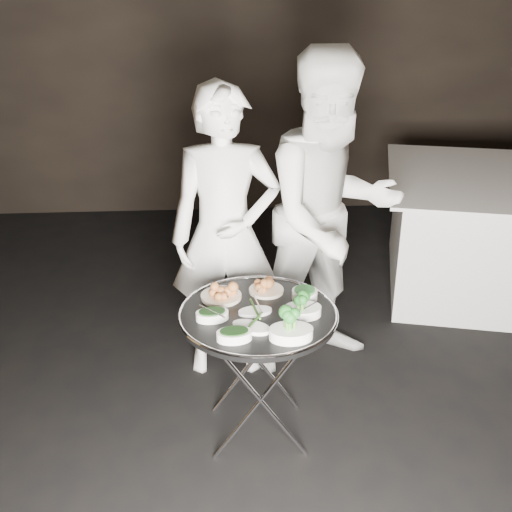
{
  "coord_description": "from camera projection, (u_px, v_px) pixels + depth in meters",
  "views": [
    {
      "loc": [
        -0.13,
        -2.48,
        2.26
      ],
      "look_at": [
        0.05,
        0.34,
        0.95
      ],
      "focal_mm": 45.0,
      "sensor_mm": 36.0,
      "label": 1
    }
  ],
  "objects": [
    {
      "name": "floor",
      "position": [
        251.0,
        460.0,
        3.21
      ],
      "size": [
        6.0,
        7.0,
        0.05
      ],
      "primitive_type": "cube",
      "color": "black",
      "rests_on": "ground"
    },
    {
      "name": "wall_back",
      "position": [
        228.0,
        51.0,
        5.76
      ],
      "size": [
        6.0,
        0.05,
        3.0
      ],
      "primitive_type": "cube",
      "color": "black",
      "rests_on": "floor"
    },
    {
      "name": "tray_stand",
      "position": [
        258.0,
        369.0,
        3.21
      ],
      "size": [
        0.48,
        0.4,
        0.7
      ],
      "rotation": [
        0.0,
        0.0,
        -0.05
      ],
      "color": "silver",
      "rests_on": "floor"
    },
    {
      "name": "serving_tray",
      "position": [
        258.0,
        315.0,
        3.07
      ],
      "size": [
        0.77,
        0.77,
        0.04
      ],
      "color": "black",
      "rests_on": "tray_stand"
    },
    {
      "name": "potato_plate_a",
      "position": [
        221.0,
        292.0,
        3.19
      ],
      "size": [
        0.21,
        0.21,
        0.07
      ],
      "rotation": [
        0.0,
        0.0,
        0.34
      ],
      "color": "beige",
      "rests_on": "serving_tray"
    },
    {
      "name": "potato_plate_b",
      "position": [
        266.0,
        287.0,
        3.25
      ],
      "size": [
        0.18,
        0.18,
        0.06
      ],
      "rotation": [
        0.0,
        0.0,
        -0.38
      ],
      "color": "beige",
      "rests_on": "serving_tray"
    },
    {
      "name": "greens_bowl",
      "position": [
        305.0,
        293.0,
        3.18
      ],
      "size": [
        0.13,
        0.13,
        0.07
      ],
      "rotation": [
        0.0,
        0.0,
        -0.18
      ],
      "color": "white",
      "rests_on": "serving_tray"
    },
    {
      "name": "asparagus_plate_a",
      "position": [
        255.0,
        310.0,
        3.06
      ],
      "size": [
        0.18,
        0.12,
        0.03
      ],
      "rotation": [
        0.0,
        0.0,
        0.18
      ],
      "color": "white",
      "rests_on": "serving_tray"
    },
    {
      "name": "asparagus_plate_b",
      "position": [
        251.0,
        326.0,
        2.93
      ],
      "size": [
        0.21,
        0.18,
        0.04
      ],
      "rotation": [
        0.0,
        0.0,
        -0.51
      ],
      "color": "white",
      "rests_on": "serving_tray"
    },
    {
      "name": "spinach_bowl_a",
      "position": [
        212.0,
        314.0,
        3.0
      ],
      "size": [
        0.17,
        0.12,
        0.06
      ],
      "rotation": [
        0.0,
        0.0,
        0.13
      ],
      "color": "white",
      "rests_on": "serving_tray"
    },
    {
      "name": "spinach_bowl_b",
      "position": [
        234.0,
        334.0,
        2.84
      ],
      "size": [
        0.17,
        0.12,
        0.07
      ],
      "rotation": [
        0.0,
        0.0,
        0.09
      ],
      "color": "white",
      "rests_on": "serving_tray"
    },
    {
      "name": "broccoli_bowl_a",
      "position": [
        302.0,
        309.0,
        3.03
      ],
      "size": [
        0.19,
        0.15,
        0.08
      ],
      "rotation": [
        0.0,
        0.0,
        0.11
      ],
      "color": "white",
      "rests_on": "serving_tray"
    },
    {
      "name": "broccoli_bowl_b",
      "position": [
        291.0,
        331.0,
        2.85
      ],
      "size": [
        0.2,
        0.15,
        0.08
      ],
      "rotation": [
        0.0,
        0.0,
        0.03
      ],
      "color": "white",
      "rests_on": "serving_tray"
    },
    {
      "name": "serving_utensils",
      "position": [
        260.0,
        298.0,
        3.11
      ],
      "size": [
        0.57,
        0.4,
        0.01
      ],
      "color": "silver",
      "rests_on": "serving_tray"
    },
    {
      "name": "waiter_left",
      "position": [
        225.0,
        236.0,
        3.59
      ],
      "size": [
        0.63,
        0.43,
        1.7
      ],
      "primitive_type": "imported",
      "rotation": [
        0.0,
        0.0,
        0.03
      ],
      "color": "white",
      "rests_on": "floor"
    },
    {
      "name": "waiter_right",
      "position": [
        331.0,
        217.0,
        3.62
      ],
      "size": [
        1.1,
        0.98,
        1.87
      ],
      "primitive_type": "imported",
      "rotation": [
        0.0,
        0.0,
        0.35
      ],
      "color": "white",
      "rests_on": "floor"
    },
    {
      "name": "dining_table",
      "position": [
        489.0,
        233.0,
        4.69
      ],
      "size": [
        1.51,
        1.51,
        0.86
      ],
      "rotation": [
        0.0,
        0.0,
        -0.24
      ],
      "color": "silver",
      "rests_on": "floor"
    }
  ]
}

